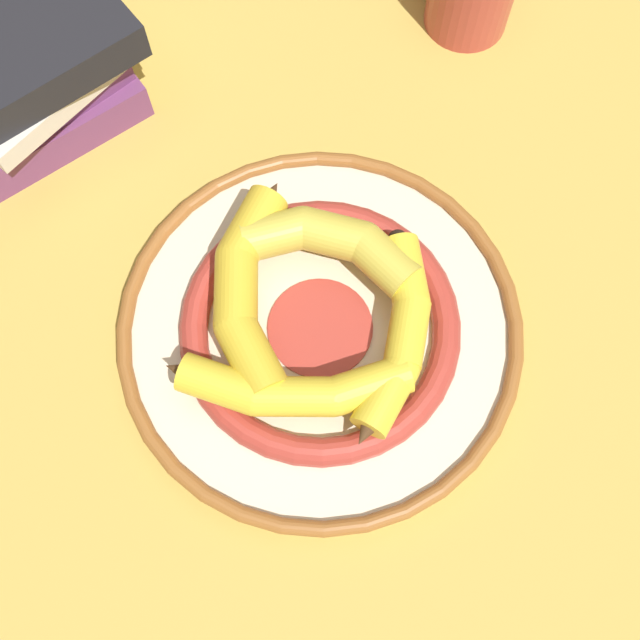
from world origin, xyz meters
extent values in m
plane|color=gold|center=(0.00, 0.00, 0.00)|extent=(2.80, 2.80, 0.00)
cylinder|color=beige|center=(0.00, 0.04, 0.01)|extent=(0.35, 0.35, 0.02)
torus|color=#AD382D|center=(0.00, 0.04, 0.02)|extent=(0.25, 0.25, 0.03)
cylinder|color=#AD382D|center=(0.00, 0.04, 0.02)|extent=(0.09, 0.09, 0.00)
torus|color=#995B28|center=(0.00, 0.04, 0.02)|extent=(0.36, 0.36, 0.01)
cylinder|color=yellow|center=(0.02, 0.14, 0.05)|extent=(0.07, 0.06, 0.03)
cylinder|color=yellow|center=(-0.04, 0.11, 0.05)|extent=(0.07, 0.07, 0.03)
cylinder|color=yellow|center=(-0.07, 0.05, 0.05)|extent=(0.06, 0.07, 0.03)
sphere|color=yellow|center=(-0.01, 0.13, 0.05)|extent=(0.03, 0.03, 0.03)
sphere|color=yellow|center=(-0.06, 0.08, 0.05)|extent=(0.03, 0.03, 0.03)
cone|color=#472D19|center=(0.05, 0.15, 0.05)|extent=(0.04, 0.04, 0.03)
sphere|color=black|center=(-0.09, 0.03, 0.05)|extent=(0.02, 0.02, 0.02)
cylinder|color=yellow|center=(-0.09, 0.05, 0.05)|extent=(0.05, 0.07, 0.03)
cylinder|color=yellow|center=(-0.07, 0.00, 0.05)|extent=(0.06, 0.07, 0.03)
cylinder|color=yellow|center=(-0.03, -0.04, 0.05)|extent=(0.07, 0.06, 0.03)
sphere|color=yellow|center=(-0.08, 0.03, 0.05)|extent=(0.03, 0.03, 0.03)
sphere|color=yellow|center=(-0.05, -0.02, 0.05)|extent=(0.03, 0.03, 0.03)
cone|color=#472D19|center=(-0.10, 0.08, 0.05)|extent=(0.03, 0.03, 0.02)
sphere|color=black|center=(0.00, -0.06, 0.05)|extent=(0.02, 0.02, 0.02)
cylinder|color=gold|center=(-0.01, -0.03, 0.06)|extent=(0.06, 0.04, 0.04)
cylinder|color=gold|center=(0.04, -0.02, 0.06)|extent=(0.07, 0.06, 0.04)
cylinder|color=gold|center=(0.08, 0.01, 0.06)|extent=(0.06, 0.07, 0.04)
sphere|color=gold|center=(0.02, -0.04, 0.06)|extent=(0.04, 0.04, 0.04)
sphere|color=gold|center=(0.07, -0.01, 0.06)|extent=(0.04, 0.04, 0.04)
cone|color=#472D19|center=(-0.04, -0.03, 0.06)|extent=(0.04, 0.03, 0.03)
sphere|color=black|center=(0.10, 0.04, 0.06)|extent=(0.02, 0.02, 0.02)
cylinder|color=gold|center=(0.10, 0.02, 0.06)|extent=(0.06, 0.07, 0.04)
cylinder|color=gold|center=(0.07, 0.07, 0.06)|extent=(0.07, 0.07, 0.04)
cylinder|color=gold|center=(0.01, 0.11, 0.06)|extent=(0.07, 0.06, 0.04)
sphere|color=gold|center=(0.09, 0.05, 0.06)|extent=(0.04, 0.04, 0.04)
sphere|color=gold|center=(0.04, 0.10, 0.06)|extent=(0.04, 0.04, 0.04)
cone|color=#472D19|center=(0.11, -0.01, 0.06)|extent=(0.04, 0.04, 0.03)
sphere|color=black|center=(-0.02, 0.12, 0.06)|extent=(0.02, 0.02, 0.02)
cube|color=#753D70|center=(0.37, 0.06, 0.02)|extent=(0.16, 0.20, 0.04)
cube|color=white|center=(0.37, 0.06, 0.02)|extent=(0.15, 0.19, 0.03)
cube|color=#753D70|center=(0.37, 0.05, 0.05)|extent=(0.13, 0.16, 0.02)
cube|color=white|center=(0.37, 0.05, 0.05)|extent=(0.12, 0.15, 0.02)
cube|color=silver|center=(0.38, 0.06, 0.07)|extent=(0.17, 0.19, 0.02)
cube|color=white|center=(0.38, 0.05, 0.07)|extent=(0.15, 0.18, 0.02)
cube|color=black|center=(0.37, 0.06, 0.10)|extent=(0.18, 0.22, 0.04)
cube|color=white|center=(0.37, 0.05, 0.10)|extent=(0.16, 0.21, 0.03)
camera|label=1|loc=(-0.16, 0.20, 0.65)|focal=42.00mm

